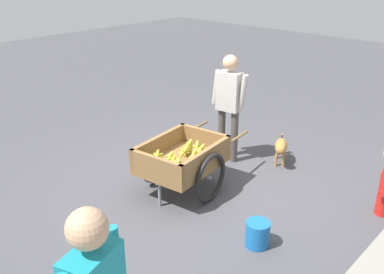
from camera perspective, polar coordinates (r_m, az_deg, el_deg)
ground_plane at (r=5.80m, az=0.85°, el=-6.75°), size 24.00×24.00×0.00m
fruit_cart at (r=5.54m, az=-1.30°, el=-3.12°), size 1.74×1.02×0.71m
vendor_person at (r=6.25m, az=4.91°, el=4.99°), size 0.24×0.58×1.60m
dog at (r=6.46m, az=11.67°, el=-1.31°), size 0.60×0.39×0.40m
plastic_bucket at (r=4.74m, az=8.64°, el=-12.53°), size 0.26×0.26×0.28m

